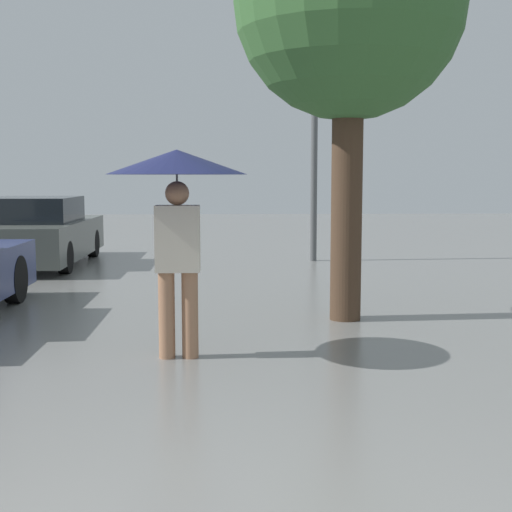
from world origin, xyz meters
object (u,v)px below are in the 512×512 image
object	(u,v)px
street_lamp	(315,96)
pedestrian	(177,184)
parked_car_farthest	(37,233)
tree	(349,7)

from	to	relation	value
street_lamp	pedestrian	bearing A→B (deg)	-106.26
street_lamp	parked_car_farthest	bearing A→B (deg)	-175.50
pedestrian	parked_car_farthest	xyz separation A→B (m)	(-3.12, 7.16, -1.00)
pedestrian	street_lamp	bearing A→B (deg)	73.74
tree	street_lamp	bearing A→B (deg)	86.43
pedestrian	tree	world-z (taller)	tree
parked_car_farthest	street_lamp	xyz separation A→B (m)	(5.33, 0.42, 2.63)
parked_car_farthest	street_lamp	distance (m)	5.96
parked_car_farthest	street_lamp	bearing A→B (deg)	4.50
pedestrian	street_lamp	distance (m)	8.06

